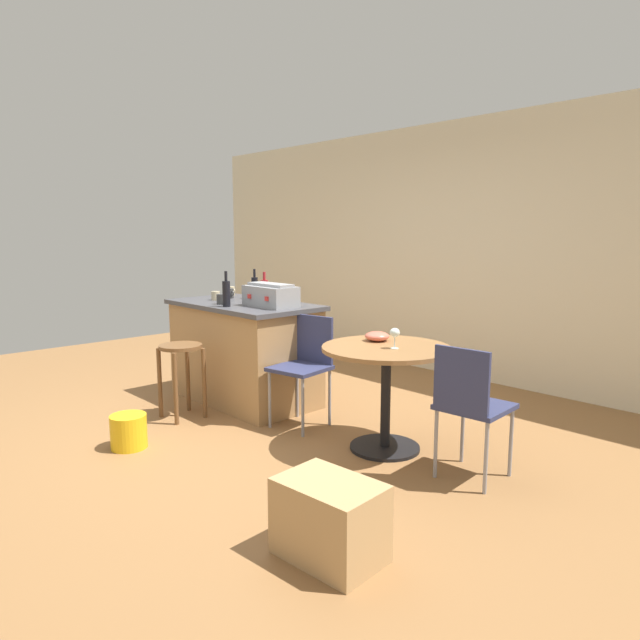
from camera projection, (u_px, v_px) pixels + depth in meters
The scene contains 20 objects.
ground_plane at pixel (241, 431), 4.44m from camera, with size 8.80×8.80×0.00m, color olive.
back_wall at pixel (451, 250), 6.12m from camera, with size 8.00×0.10×2.70m, color beige.
kitchen_island at pixel (244, 351), 5.21m from camera, with size 1.45×0.80×0.91m.
wooden_stool at pixel (181, 363), 4.71m from camera, with size 0.35×0.35×0.62m.
dining_table at pixel (386, 372), 3.99m from camera, with size 0.91×0.91×0.75m.
folding_chair_near at pixel (470, 401), 3.49m from camera, with size 0.43×0.43×0.86m.
folding_chair_far at pixel (305, 361), 4.53m from camera, with size 0.46×0.46×0.88m.
toolbox at pixel (271, 295), 4.85m from camera, with size 0.48×0.27×0.20m.
bottle_0 at pixel (226, 293), 4.83m from camera, with size 0.07×0.07×0.30m.
bottle_1 at pixel (264, 290), 5.26m from camera, with size 0.07×0.07×0.27m.
bottle_2 at pixel (255, 287), 5.40m from camera, with size 0.06×0.06×0.29m.
cup_0 at pixel (251, 296), 5.27m from camera, with size 0.12×0.09×0.08m.
cup_1 at pixel (216, 296), 5.31m from camera, with size 0.12×0.08×0.08m.
cup_2 at pixel (229, 293), 5.49m from camera, with size 0.12×0.09×0.09m.
cup_3 at pixel (221, 299), 5.02m from camera, with size 0.12×0.08×0.09m.
cup_4 at pixel (231, 291), 5.70m from camera, with size 0.12×0.08×0.09m.
wine_glass at pixel (395, 333), 3.88m from camera, with size 0.07×0.07×0.14m.
serving_bowl at pixel (377, 336), 4.16m from camera, with size 0.18×0.18×0.07m, color #DB6651.
cardboard_box at pixel (330, 520), 2.69m from camera, with size 0.50×0.34×0.38m, color tan.
plastic_bucket at pixel (129, 431), 4.08m from camera, with size 0.26×0.26×0.24m, color yellow.
Camera 1 is at (3.52, -2.46, 1.54)m, focal length 31.82 mm.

